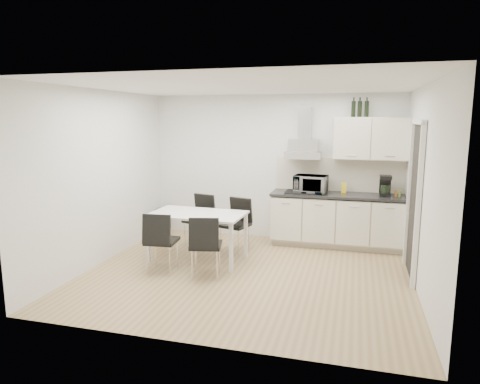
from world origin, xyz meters
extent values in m
plane|color=tan|center=(0.00, 0.00, 0.00)|extent=(4.50, 4.50, 0.00)
cube|color=white|center=(0.00, 2.00, 1.30)|extent=(4.50, 0.10, 2.60)
cube|color=white|center=(0.00, -2.00, 1.30)|extent=(4.50, 0.10, 2.60)
cube|color=white|center=(-2.25, 0.00, 1.30)|extent=(0.10, 4.00, 2.60)
cube|color=white|center=(2.25, 0.00, 1.30)|extent=(0.10, 4.00, 2.60)
plane|color=white|center=(0.00, 0.00, 2.60)|extent=(4.50, 4.50, 0.00)
cube|color=white|center=(2.21, 0.55, 1.05)|extent=(0.08, 1.04, 2.10)
cube|color=beige|center=(1.15, 1.74, 0.05)|extent=(2.16, 0.52, 0.10)
cube|color=beige|center=(1.15, 1.70, 0.48)|extent=(2.20, 0.60, 0.76)
cube|color=black|center=(1.15, 1.69, 0.90)|extent=(2.22, 0.64, 0.04)
cube|color=beige|center=(1.15, 1.99, 1.21)|extent=(2.20, 0.02, 0.58)
cube|color=beige|center=(1.65, 1.82, 1.85)|extent=(1.20, 0.35, 0.70)
cube|color=silver|center=(0.55, 1.78, 1.65)|extent=(0.60, 0.46, 0.30)
cube|color=silver|center=(0.55, 1.89, 2.10)|extent=(0.22, 0.20, 0.55)
imported|color=silver|center=(0.70, 1.68, 1.10)|extent=(0.57, 0.36, 0.37)
cube|color=yellow|center=(1.25, 1.80, 1.01)|extent=(0.08, 0.04, 0.18)
cylinder|color=brown|center=(2.08, 1.65, 0.98)|extent=(0.04, 0.04, 0.11)
cylinder|color=#4C6626|center=(2.14, 1.65, 0.98)|extent=(0.04, 0.04, 0.11)
cylinder|color=black|center=(1.35, 1.82, 2.36)|extent=(0.07, 0.07, 0.32)
cylinder|color=black|center=(1.45, 1.82, 2.36)|extent=(0.07, 0.07, 0.32)
cylinder|color=black|center=(1.56, 1.82, 2.36)|extent=(0.07, 0.07, 0.32)
cube|color=white|center=(-0.88, 0.38, 0.73)|extent=(1.47, 0.88, 0.03)
cube|color=white|center=(-1.56, 0.06, 0.36)|extent=(0.05, 0.05, 0.72)
cube|color=white|center=(-0.23, 0.00, 0.36)|extent=(0.05, 0.05, 0.72)
cube|color=white|center=(-1.53, 0.77, 0.36)|extent=(0.05, 0.05, 0.72)
cube|color=white|center=(-0.20, 0.71, 0.36)|extent=(0.05, 0.05, 0.72)
cube|color=black|center=(-2.12, 1.65, 0.23)|extent=(0.38, 0.59, 0.45)
cube|color=gold|center=(-2.00, 1.65, 0.39)|extent=(0.16, 0.47, 0.07)
cube|color=black|center=(-1.35, 1.90, 0.17)|extent=(0.23, 0.22, 0.34)
camera|label=1|loc=(1.42, -5.61, 2.18)|focal=32.00mm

